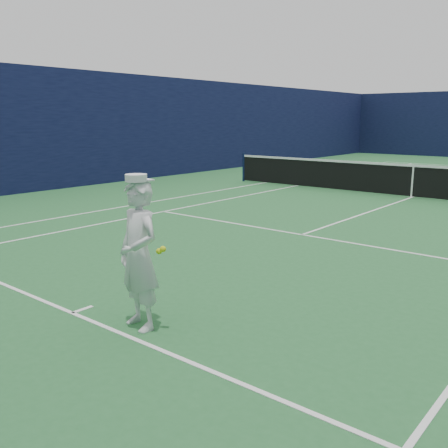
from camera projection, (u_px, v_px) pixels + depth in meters
The scene contains 5 objects.
ground at pixel (411, 198), 15.12m from camera, with size 80.00×80.00×0.00m, color #256331.
court_markings at pixel (411, 198), 15.12m from camera, with size 11.03×23.83×0.01m.
windscreen_fence at pixel (416, 131), 14.70m from camera, with size 20.12×36.12×4.00m.
tennis_net at pixel (413, 180), 15.00m from camera, with size 12.88×0.09×1.07m.
tennis_player at pixel (139, 255), 5.58m from camera, with size 0.75×0.57×1.76m.
Camera 1 is at (5.13, -15.16, 2.35)m, focal length 40.00 mm.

